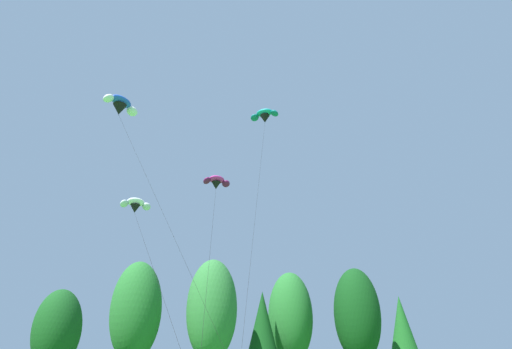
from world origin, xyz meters
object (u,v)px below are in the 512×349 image
object	(u,v)px
parafoil_kite_mid_teal	(265,116)
parafoil_kite_low_blue_white	(120,106)
parafoil_kite_far_magenta	(216,182)
parafoil_kite_high_white	(135,205)

from	to	relation	value
parafoil_kite_mid_teal	parafoil_kite_low_blue_white	bearing A→B (deg)	-174.17
parafoil_kite_far_magenta	parafoil_kite_low_blue_white	distance (m)	10.11
parafoil_kite_high_white	parafoil_kite_far_magenta	distance (m)	7.39
parafoil_kite_mid_teal	parafoil_kite_far_magenta	distance (m)	10.18
parafoil_kite_far_magenta	parafoil_kite_mid_teal	bearing A→B (deg)	11.44
parafoil_kite_high_white	parafoil_kite_low_blue_white	world-z (taller)	parafoil_kite_low_blue_white
parafoil_kite_mid_teal	parafoil_kite_low_blue_white	distance (m)	14.65
parafoil_kite_far_magenta	parafoil_kite_low_blue_white	world-z (taller)	parafoil_kite_low_blue_white
parafoil_kite_far_magenta	parafoil_kite_low_blue_white	bearing A→B (deg)	-177.64
parafoil_kite_high_white	parafoil_kite_mid_teal	distance (m)	16.89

